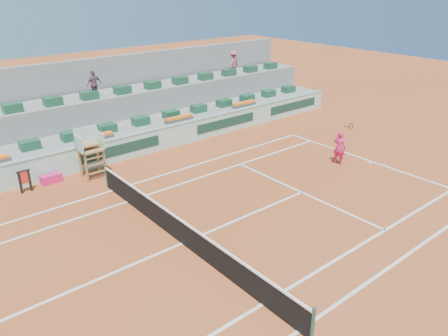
# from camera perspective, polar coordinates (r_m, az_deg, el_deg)

# --- Properties ---
(ground) EXTENTS (90.00, 90.00, 0.00)m
(ground) POSITION_cam_1_polar(r_m,az_deg,el_deg) (15.88, -5.50, -9.79)
(ground) COLOR brown
(ground) RESTS_ON ground
(seating_tier_lower) EXTENTS (36.00, 4.00, 1.20)m
(seating_tier_lower) POSITION_cam_1_polar(r_m,az_deg,el_deg) (24.39, -19.92, 2.69)
(seating_tier_lower) COLOR gray
(seating_tier_lower) RESTS_ON ground
(seating_tier_upper) EXTENTS (36.00, 2.40, 2.60)m
(seating_tier_upper) POSITION_cam_1_polar(r_m,az_deg,el_deg) (25.63, -21.41, 5.10)
(seating_tier_upper) COLOR gray
(seating_tier_upper) RESTS_ON ground
(stadium_back_wall) EXTENTS (36.00, 0.40, 4.40)m
(stadium_back_wall) POSITION_cam_1_polar(r_m,az_deg,el_deg) (26.87, -22.84, 7.69)
(stadium_back_wall) COLOR gray
(stadium_back_wall) RESTS_ON ground
(player_bag) EXTENTS (0.93, 0.41, 0.41)m
(player_bag) POSITION_cam_1_polar(r_m,az_deg,el_deg) (21.67, -21.63, -1.30)
(player_bag) COLOR #DD1C65
(player_bag) RESTS_ON ground
(spectator_mid) EXTENTS (0.96, 0.55, 1.55)m
(spectator_mid) POSITION_cam_1_polar(r_m,az_deg,el_deg) (25.37, -16.60, 10.45)
(spectator_mid) COLOR #6D4953
(spectator_mid) RESTS_ON seating_tier_upper
(spectator_right) EXTENTS (1.21, 0.94, 1.65)m
(spectator_right) POSITION_cam_1_polar(r_m,az_deg,el_deg) (30.52, 1.22, 13.57)
(spectator_right) COLOR #984C5A
(spectator_right) RESTS_ON seating_tier_upper
(court_lines) EXTENTS (23.89, 11.09, 0.01)m
(court_lines) POSITION_cam_1_polar(r_m,az_deg,el_deg) (15.87, -5.50, -9.78)
(court_lines) COLOR silver
(court_lines) RESTS_ON ground
(tennis_net) EXTENTS (0.10, 11.97, 1.10)m
(tennis_net) POSITION_cam_1_polar(r_m,az_deg,el_deg) (15.59, -5.57, -8.17)
(tennis_net) COLOR black
(tennis_net) RESTS_ON ground
(advertising_hoarding) EXTENTS (36.00, 0.34, 1.26)m
(advertising_hoarding) POSITION_cam_1_polar(r_m,az_deg,el_deg) (22.44, -17.87, 1.28)
(advertising_hoarding) COLOR #A5D0BD
(advertising_hoarding) RESTS_ON ground
(umpire_chair) EXTENTS (1.10, 0.90, 2.40)m
(umpire_chair) POSITION_cam_1_polar(r_m,az_deg,el_deg) (21.24, -17.18, 2.76)
(umpire_chair) COLOR olive
(umpire_chair) RESTS_ON ground
(seat_row_lower) EXTENTS (32.90, 0.60, 0.44)m
(seat_row_lower) POSITION_cam_1_polar(r_m,az_deg,el_deg) (23.32, -19.40, 3.98)
(seat_row_lower) COLOR #18482D
(seat_row_lower) RESTS_ON seating_tier_lower
(seat_row_upper) EXTENTS (32.90, 0.60, 0.44)m
(seat_row_upper) POSITION_cam_1_polar(r_m,az_deg,el_deg) (24.67, -21.46, 8.12)
(seat_row_upper) COLOR #18482D
(seat_row_upper) RESTS_ON seating_tier_upper
(flower_planters) EXTENTS (26.80, 0.36, 0.28)m
(flower_planters) POSITION_cam_1_polar(r_m,az_deg,el_deg) (22.20, -22.19, 2.36)
(flower_planters) COLOR #474747
(flower_planters) RESTS_ON seating_tier_lower
(towel_rack) EXTENTS (0.57, 0.10, 1.03)m
(towel_rack) POSITION_cam_1_polar(r_m,az_deg,el_deg) (21.02, -24.60, -1.37)
(towel_rack) COLOR black
(towel_rack) RESTS_ON ground
(tennis_player) EXTENTS (0.55, 0.92, 2.28)m
(tennis_player) POSITION_cam_1_polar(r_m,az_deg,el_deg) (22.75, 14.86, 2.63)
(tennis_player) COLOR #DD1C65
(tennis_player) RESTS_ON ground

